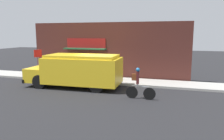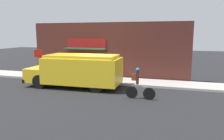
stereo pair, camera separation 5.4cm
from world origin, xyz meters
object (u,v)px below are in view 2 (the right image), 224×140
object	(u,v)px
cyclist	(138,84)
trash_bin	(95,72)
stop_sign_post	(39,58)
school_bus	(77,70)

from	to	relation	value
cyclist	trash_bin	size ratio (longest dim) A/B	2.16
stop_sign_post	trash_bin	bearing A→B (deg)	12.11
school_bus	trash_bin	xyz separation A→B (m)	(0.17, 2.87, -0.61)
cyclist	stop_sign_post	bearing A→B (deg)	159.98
cyclist	stop_sign_post	xyz separation A→B (m)	(-8.70, 3.39, 0.79)
school_bus	stop_sign_post	distance (m)	4.75
cyclist	trash_bin	distance (m)	6.06
school_bus	stop_sign_post	world-z (taller)	stop_sign_post
school_bus	trash_bin	size ratio (longest dim) A/B	8.01
trash_bin	school_bus	bearing A→B (deg)	-93.44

